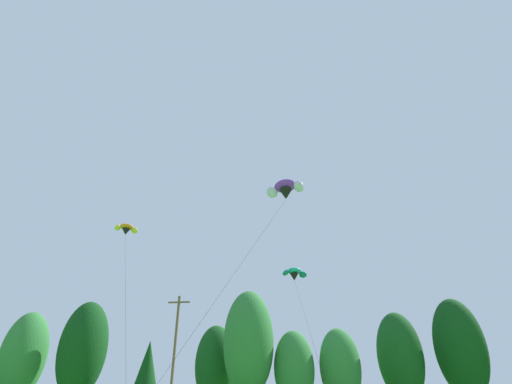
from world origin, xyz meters
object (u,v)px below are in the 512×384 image
Objects in this scene: parafoil_kite_far_purple at (285,190)px; parafoil_kite_high_orange at (126,229)px; utility_pole at (174,359)px; parafoil_kite_mid_teal at (294,274)px.

parafoil_kite_high_orange is at bearing 153.07° from parafoil_kite_far_purple.
utility_pole is at bearing 137.95° from parafoil_kite_far_purple.
parafoil_kite_mid_teal is at bearing 3.82° from parafoil_kite_high_orange.
parafoil_kite_high_orange is at bearing -176.18° from parafoil_kite_mid_teal.
parafoil_kite_high_orange is 18.58m from parafoil_kite_mid_teal.
parafoil_kite_mid_teal is at bearing -0.46° from utility_pole.
parafoil_kite_far_purple is (-0.36, -10.06, 4.10)m from parafoil_kite_mid_teal.
parafoil_kite_mid_teal is 10.87m from parafoil_kite_far_purple.
utility_pole is at bearing 179.54° from parafoil_kite_mid_teal.
parafoil_kite_high_orange is 1.10× the size of parafoil_kite_far_purple.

